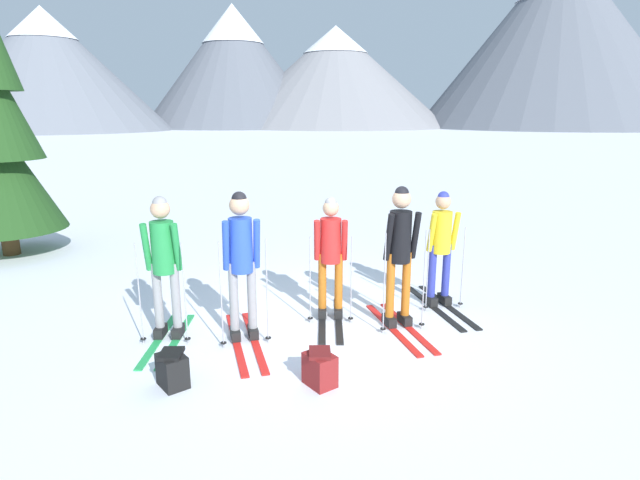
{
  "coord_description": "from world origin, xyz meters",
  "views": [
    {
      "loc": [
        -0.07,
        -6.36,
        2.76
      ],
      "look_at": [
        0.09,
        0.43,
        1.05
      ],
      "focal_mm": 29.03,
      "sensor_mm": 36.0,
      "label": 1
    }
  ],
  "objects": [
    {
      "name": "skier_in_yellow",
      "position": [
        1.81,
        0.68,
        0.9
      ],
      "size": [
        0.69,
        1.79,
        1.67
      ],
      "color": "black",
      "rests_on": "ground"
    },
    {
      "name": "backpack_on_snow_beside",
      "position": [
        -1.47,
        -1.53,
        0.19
      ],
      "size": [
        0.38,
        0.4,
        0.38
      ],
      "color": "black",
      "rests_on": "ground"
    },
    {
      "name": "skier_in_black",
      "position": [
        1.1,
        -0.05,
        1.03
      ],
      "size": [
        0.71,
        1.7,
        1.85
      ],
      "color": "red",
      "rests_on": "ground"
    },
    {
      "name": "skier_in_red",
      "position": [
        0.23,
        0.27,
        0.93
      ],
      "size": [
        0.61,
        1.57,
        1.67
      ],
      "color": "black",
      "rests_on": "ground"
    },
    {
      "name": "skier_in_blue",
      "position": [
        -0.87,
        -0.4,
        1.05
      ],
      "size": [
        0.72,
        1.8,
        1.85
      ],
      "color": "red",
      "rests_on": "ground"
    },
    {
      "name": "mountain_ridge_distant",
      "position": [
        12.87,
        80.76,
        11.51
      ],
      "size": [
        114.53,
        51.15,
        28.27
      ],
      "color": "slate",
      "rests_on": "ground"
    },
    {
      "name": "ground_plane",
      "position": [
        0.0,
        0.0,
        0.0
      ],
      "size": [
        400.0,
        400.0,
        0.0
      ],
      "primitive_type": "plane",
      "color": "white"
    },
    {
      "name": "backpack_on_snow_front",
      "position": [
        0.04,
        -1.54,
        0.19
      ],
      "size": [
        0.38,
        0.4,
        0.38
      ],
      "color": "maroon",
      "rests_on": "ground"
    },
    {
      "name": "skier_in_green",
      "position": [
        -1.81,
        -0.35,
        0.99
      ],
      "size": [
        0.61,
        1.56,
        1.78
      ],
      "color": "green",
      "rests_on": "ground"
    }
  ]
}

